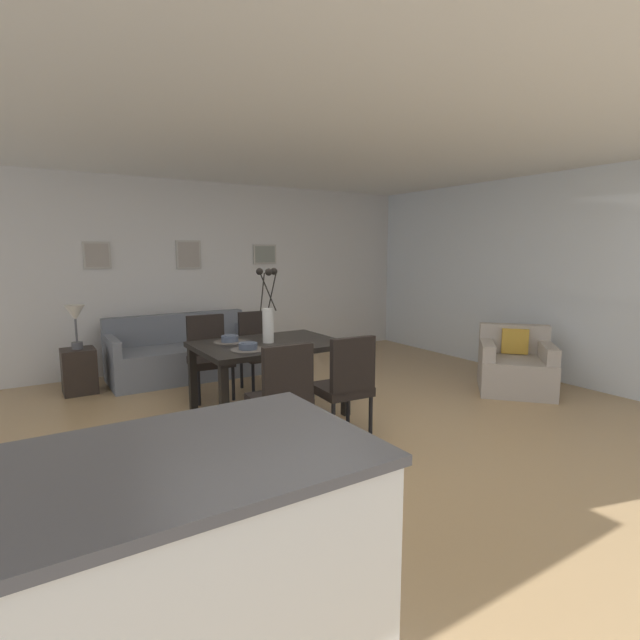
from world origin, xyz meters
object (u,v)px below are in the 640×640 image
(dining_chair_far_right, at_px, (259,346))
(armchair, at_px, (515,367))
(bowl_near_right, at_px, (230,338))
(dining_chair_near_right, at_px, (209,352))
(dining_chair_near_left, at_px, (282,392))
(bowl_near_left, at_px, (248,346))
(dining_table, at_px, (268,351))
(centerpiece_vase, at_px, (268,314))
(sofa, at_px, (184,356))
(framed_picture_left, at_px, (97,255))
(framed_picture_center, at_px, (189,255))
(dining_chair_far_left, at_px, (346,381))
(table_lamp, at_px, (75,317))
(framed_picture_right, at_px, (265,254))
(side_table, at_px, (79,371))

(dining_chair_far_right, relative_size, armchair, 0.81)
(bowl_near_right, bearing_deg, dining_chair_near_right, 88.62)
(dining_chair_near_left, xyz_separation_m, bowl_near_left, (0.01, 0.68, 0.27))
(dining_table, distance_m, centerpiece_vase, 0.37)
(dining_chair_near_left, bearing_deg, bowl_near_left, 89.29)
(dining_chair_far_right, relative_size, bowl_near_right, 5.41)
(sofa, xyz_separation_m, armchair, (3.12, -2.72, 0.01))
(centerpiece_vase, bearing_deg, framed_picture_left, 115.47)
(bowl_near_right, xyz_separation_m, framed_picture_center, (0.32, 2.25, 0.80))
(dining_chair_near_left, xyz_separation_m, dining_chair_far_left, (0.62, -0.00, 0.00))
(dining_chair_far_right, bearing_deg, dining_table, -109.66)
(bowl_near_right, relative_size, table_lamp, 0.33)
(table_lamp, relative_size, framed_picture_right, 1.34)
(table_lamp, xyz_separation_m, armchair, (4.36, -2.65, -0.61))
(dining_table, xyz_separation_m, dining_chair_far_left, (0.30, -0.91, -0.14))
(dining_chair_near_right, distance_m, dining_chair_far_right, 0.62)
(dining_table, distance_m, armchair, 2.96)
(dining_chair_far_right, xyz_separation_m, armchair, (2.50, -1.70, -0.23))
(framed_picture_center, bearing_deg, side_table, -157.85)
(bowl_near_left, height_order, side_table, bowl_near_left)
(dining_chair_far_right, relative_size, side_table, 1.77)
(dining_chair_near_right, bearing_deg, framed_picture_left, 119.28)
(table_lamp, relative_size, framed_picture_left, 1.48)
(armchair, bearing_deg, dining_chair_far_right, 145.81)
(framed_picture_center, xyz_separation_m, framed_picture_right, (1.17, 0.00, -0.00))
(dining_table, xyz_separation_m, armchair, (2.83, -0.80, -0.37))
(dining_chair_near_right, height_order, side_table, dining_chair_near_right)
(dining_chair_far_left, relative_size, armchair, 0.81)
(dining_chair_far_left, xyz_separation_m, table_lamp, (-1.83, 2.75, 0.38))
(dining_chair_near_left, xyz_separation_m, centerpiece_vase, (0.32, 0.90, 0.51))
(dining_table, height_order, framed_picture_left, framed_picture_left)
(dining_chair_far_right, xyz_separation_m, centerpiece_vase, (-0.32, -0.90, 0.51))
(dining_chair_far_right, bearing_deg, dining_chair_near_left, -109.71)
(side_table, height_order, table_lamp, table_lamp)
(sofa, relative_size, table_lamp, 3.62)
(dining_chair_far_right, xyz_separation_m, framed_picture_center, (-0.32, 1.57, 1.07))
(armchair, bearing_deg, framed_picture_center, 130.82)
(dining_chair_near_right, distance_m, bowl_near_right, 0.74)
(dining_chair_far_right, xyz_separation_m, side_table, (-1.85, 0.95, -0.25))
(side_table, bearing_deg, dining_chair_near_left, -66.29)
(bowl_near_right, distance_m, framed_picture_center, 2.41)
(centerpiece_vase, xyz_separation_m, bowl_near_right, (-0.32, 0.22, -0.24))
(table_lamp, bearing_deg, centerpiece_vase, -50.31)
(dining_chair_near_left, height_order, side_table, dining_chair_near_left)
(table_lamp, bearing_deg, dining_chair_far_left, -56.36)
(dining_chair_far_right, bearing_deg, dining_chair_near_right, 179.23)
(bowl_near_left, relative_size, armchair, 0.15)
(bowl_near_right, xyz_separation_m, table_lamp, (-1.21, 1.63, 0.11))
(armchair, xyz_separation_m, framed_picture_center, (-2.83, 3.27, 1.30))
(dining_chair_far_right, distance_m, armchair, 3.04)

